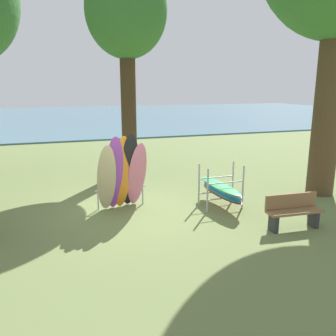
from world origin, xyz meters
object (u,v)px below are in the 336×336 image
tree_far_left_back (126,15)px  park_bench (293,211)px  leaning_board_pile (122,174)px  board_storage_rack (221,189)px

tree_far_left_back → park_bench: 9.22m
leaning_board_pile → park_bench: leaning_board_pile is taller
tree_far_left_back → leaning_board_pile: 6.69m
tree_far_left_back → board_storage_rack: (1.60, -4.98, -5.43)m
tree_far_left_back → board_storage_rack: size_ratio=3.72×
leaning_board_pile → board_storage_rack: (2.75, -0.60, -0.52)m
board_storage_rack → park_bench: bearing=-63.6°
board_storage_rack → park_bench: (0.97, -1.95, -0.07)m
park_bench → tree_far_left_back: bearing=110.3°
tree_far_left_back → board_storage_rack: 7.54m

